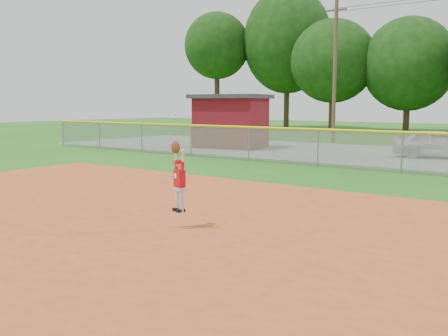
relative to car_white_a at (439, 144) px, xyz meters
The scene contains 7 objects.
ground 15.99m from the car_white_a, 89.59° to the right, with size 120.00×120.00×0.00m, color #215D15.
clay_infield 18.99m from the car_white_a, 89.65° to the right, with size 24.00×16.00×0.04m, color #A6451E.
parking_strip 0.70m from the car_white_a, 13.43° to the left, with size 44.00×10.00×0.03m, color gray.
car_white_a is the anchor object (origin of this frame).
utility_shed 11.09m from the car_white_a, behind, with size 4.52×3.78×3.05m.
outfield_fence 5.98m from the car_white_a, 88.90° to the right, with size 40.06×0.10×1.55m.
ballplayer 17.00m from the car_white_a, 93.32° to the right, with size 0.46×0.29×1.97m.
Camera 1 is at (5.43, -8.39, 2.52)m, focal length 40.00 mm.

